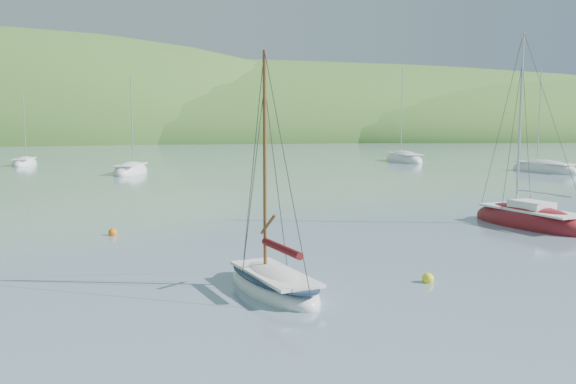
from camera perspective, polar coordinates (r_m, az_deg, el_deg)
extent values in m
plane|color=gray|center=(20.13, 5.10, -9.14)|extent=(700.00, 700.00, 0.00)
ellipsoid|color=#365F24|center=(188.87, -8.21, 4.87)|extent=(440.00, 110.00, 44.00)
ellipsoid|color=#365F24|center=(202.47, 18.35, 4.72)|extent=(240.00, 100.00, 34.00)
ellipsoid|color=white|center=(20.61, -1.32, -8.48)|extent=(3.30, 5.61, 1.29)
cube|color=white|center=(20.39, -1.20, -7.27)|extent=(2.51, 4.36, 0.10)
cylinder|color=brown|center=(20.53, -2.07, 2.67)|extent=(0.12, 0.12, 7.04)
ellipsoid|color=#101F32|center=(20.51, -1.32, -7.47)|extent=(3.25, 5.55, 0.22)
cylinder|color=maroon|center=(19.72, -0.57, -5.03)|extent=(0.92, 2.51, 0.24)
ellipsoid|color=maroon|center=(34.76, 20.60, -2.62)|extent=(4.28, 7.56, 1.97)
cube|color=white|center=(34.56, 20.81, -1.51)|extent=(3.25, 5.87, 0.10)
cylinder|color=#B6B5BA|center=(34.95, 19.93, 5.92)|extent=(0.12, 0.12, 8.95)
cube|color=white|center=(34.53, 20.83, -1.11)|extent=(1.83, 2.29, 0.42)
cylinder|color=#B6B5BA|center=(33.96, 21.74, -0.13)|extent=(1.00, 3.34, 0.09)
ellipsoid|color=white|center=(65.46, -13.82, 1.75)|extent=(4.17, 7.77, 2.01)
cube|color=white|center=(65.27, -13.87, 2.36)|extent=(3.16, 6.04, 0.10)
cylinder|color=#B6B5BA|center=(66.09, -13.71, 6.22)|extent=(0.12, 0.12, 8.85)
ellipsoid|color=white|center=(81.90, 10.27, 2.79)|extent=(3.46, 9.06, 2.43)
cube|color=white|center=(81.68, 10.33, 3.38)|extent=(2.59, 7.06, 0.10)
cylinder|color=#B6B5BA|center=(82.73, 10.08, 7.12)|extent=(0.12, 0.12, 10.75)
ellipsoid|color=white|center=(80.76, -22.38, 2.32)|extent=(2.46, 6.52, 1.76)
cube|color=white|center=(80.60, -22.42, 2.75)|extent=(1.84, 5.08, 0.10)
cylinder|color=#B6B5BA|center=(81.34, -22.38, 5.49)|extent=(0.12, 0.12, 7.74)
ellipsoid|color=white|center=(70.19, 21.82, 1.79)|extent=(4.97, 8.45, 2.18)
cube|color=white|center=(70.03, 21.95, 2.41)|extent=(3.78, 6.56, 0.10)
cylinder|color=#B6B5BA|center=(70.63, 21.44, 6.32)|extent=(0.12, 0.12, 9.57)
sphere|color=yellow|center=(22.06, 12.32, -7.54)|extent=(0.40, 0.40, 0.40)
sphere|color=orange|center=(33.76, 22.14, -2.98)|extent=(0.40, 0.40, 0.40)
sphere|color=orange|center=(31.12, -15.33, -3.50)|extent=(0.40, 0.40, 0.40)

